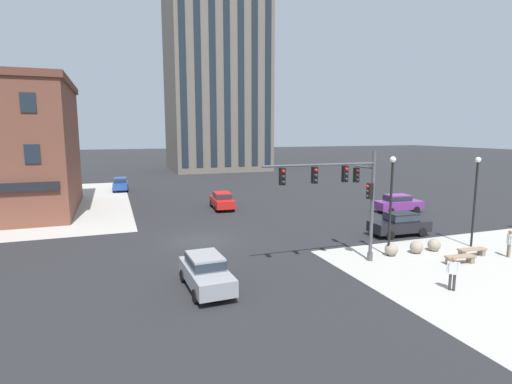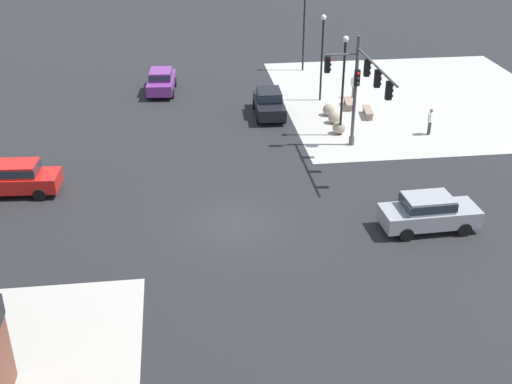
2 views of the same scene
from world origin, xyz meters
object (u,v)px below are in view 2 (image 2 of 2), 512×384
object	(u,v)px
car_parked_curb	(161,80)
car_main_northbound_far	(429,211)
car_main_northbound_near	(269,102)
bench_mid_block	(348,103)
pedestrian_at_curb	(430,120)
bollard_sphere_curb_b	(334,117)
traffic_signal_main	(361,83)
pedestrian_near_bench	(354,85)
car_main_southbound_far	(15,177)
bollard_sphere_curb_c	(329,110)
street_lamp_corner_far	(304,22)
street_lamp_corner_near	(344,76)
street_lamp_mid_sidewalk	(322,48)
bench_near_signal	(368,112)
bollard_sphere_curb_a	(339,128)

from	to	relation	value
car_parked_curb	car_main_northbound_far	bearing A→B (deg)	-150.43
car_main_northbound_near	bench_mid_block	bearing A→B (deg)	-81.88
pedestrian_at_curb	car_parked_curb	distance (m)	19.20
bollard_sphere_curb_b	car_parked_curb	xyz separation A→B (m)	(7.59, 10.94, 0.52)
traffic_signal_main	pedestrian_near_bench	world-z (taller)	traffic_signal_main
pedestrian_near_bench	car_main_southbound_far	size ratio (longest dim) A/B	0.37
bench_mid_block	car_main_northbound_far	bearing A→B (deg)	178.12
pedestrian_at_curb	car_main_northbound_far	bearing A→B (deg)	159.04
bollard_sphere_curb_c	street_lamp_corner_far	bearing A→B (deg)	-1.35
bollard_sphere_curb_b	street_lamp_corner_far	distance (m)	12.26
traffic_signal_main	bollard_sphere_curb_c	distance (m)	7.63
bollard_sphere_curb_b	car_main_northbound_far	bearing A→B (deg)	-175.40
traffic_signal_main	pedestrian_at_curb	world-z (taller)	traffic_signal_main
bollard_sphere_curb_c	street_lamp_corner_far	xyz separation A→B (m)	(10.35, -0.24, 3.42)
bollard_sphere_curb_c	street_lamp_corner_near	xyz separation A→B (m)	(-3.46, 0.09, 3.36)
car_main_northbound_near	car_parked_curb	world-z (taller)	same
traffic_signal_main	car_main_southbound_far	bearing A→B (deg)	97.77
street_lamp_mid_sidewalk	car_main_southbound_far	size ratio (longest dim) A/B	1.31
bench_near_signal	car_main_northbound_near	distance (m)	6.51
bollard_sphere_curb_a	street_lamp_corner_near	xyz separation A→B (m)	(-0.23, -0.02, 3.36)
bench_mid_block	pedestrian_at_curb	size ratio (longest dim) A/B	1.10
street_lamp_corner_near	street_lamp_corner_far	xyz separation A→B (m)	(13.81, -0.33, 0.05)
bollard_sphere_curb_c	street_lamp_mid_sidewalk	size ratio (longest dim) A/B	0.13
bench_mid_block	bollard_sphere_curb_b	bearing A→B (deg)	149.34
pedestrian_at_curb	pedestrian_near_bench	bearing A→B (deg)	20.80
traffic_signal_main	pedestrian_at_curb	bearing A→B (deg)	-64.54
bollard_sphere_curb_b	pedestrian_at_curb	xyz separation A→B (m)	(-2.63, -5.31, 0.56)
pedestrian_near_bench	traffic_signal_main	bearing A→B (deg)	165.70
bollard_sphere_curb_a	street_lamp_corner_near	distance (m)	3.37
pedestrian_at_curb	car_parked_curb	size ratio (longest dim) A/B	0.37
street_lamp_mid_sidewalk	street_lamp_corner_far	bearing A→B (deg)	-1.30
pedestrian_at_curb	bench_near_signal	bearing A→B (deg)	38.63
bench_mid_block	car_main_northbound_near	distance (m)	5.65
street_lamp_corner_far	car_main_southbound_far	distance (m)	26.88
bollard_sphere_curb_c	car_parked_curb	world-z (taller)	car_parked_curb
street_lamp_mid_sidewalk	street_lamp_corner_far	world-z (taller)	street_lamp_corner_far
bollard_sphere_curb_a	pedestrian_at_curb	size ratio (longest dim) A/B	0.47
traffic_signal_main	street_lamp_mid_sidewalk	world-z (taller)	traffic_signal_main
pedestrian_at_curb	car_main_southbound_far	world-z (taller)	car_main_southbound_far
bollard_sphere_curb_b	car_parked_curb	size ratio (longest dim) A/B	0.17
bollard_sphere_curb_a	bench_near_signal	xyz separation A→B (m)	(2.72, -2.61, -0.07)
pedestrian_at_curb	street_lamp_mid_sidewalk	xyz separation A→B (m)	(7.12, 5.26, 2.72)
bench_near_signal	bollard_sphere_curb_c	bearing A→B (deg)	78.50
bollard_sphere_curb_c	street_lamp_corner_far	world-z (taller)	street_lamp_corner_far
bench_near_signal	pedestrian_at_curb	bearing A→B (deg)	-141.37
traffic_signal_main	bollard_sphere_curb_c	size ratio (longest dim) A/B	8.84
bollard_sphere_curb_c	bench_mid_block	bearing A→B (deg)	-51.41
street_lamp_mid_sidewalk	car_main_southbound_far	xyz separation A→B (m)	(-12.12, 18.20, -2.75)
street_lamp_mid_sidewalk	car_main_northbound_far	world-z (taller)	street_lamp_mid_sidewalk
traffic_signal_main	street_lamp_corner_near	size ratio (longest dim) A/B	1.15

